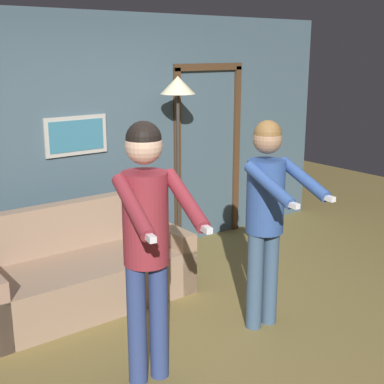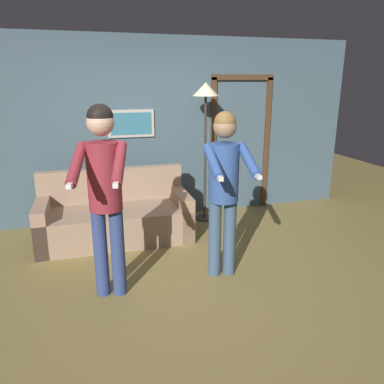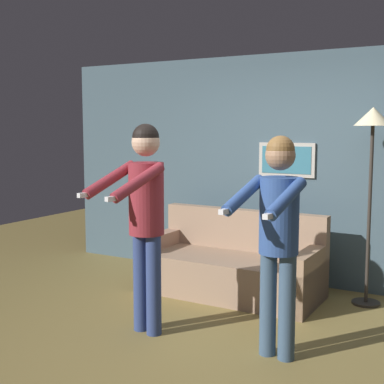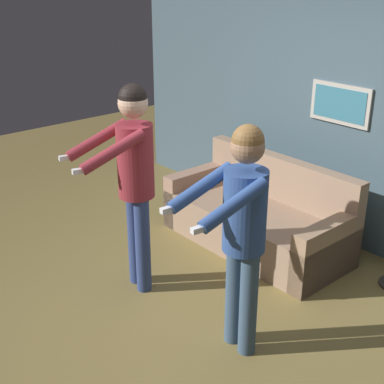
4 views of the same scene
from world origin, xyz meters
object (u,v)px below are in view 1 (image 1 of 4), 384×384
(person_standing_right, at_px, (267,206))
(torchiere_lamp, at_px, (178,105))
(person_standing_left, at_px, (147,229))
(couch, at_px, (82,274))

(person_standing_right, bearing_deg, torchiere_lamp, 78.22)
(person_standing_left, height_order, person_standing_right, person_standing_left)
(torchiere_lamp, distance_m, person_standing_left, 2.36)
(torchiere_lamp, xyz_separation_m, person_standing_right, (-0.34, -1.65, -0.64))
(couch, distance_m, torchiere_lamp, 1.97)
(torchiere_lamp, distance_m, person_standing_right, 1.80)
(couch, height_order, torchiere_lamp, torchiere_lamp)
(torchiere_lamp, height_order, person_standing_left, torchiere_lamp)
(couch, xyz_separation_m, torchiere_lamp, (1.34, 0.35, 1.40))
(torchiere_lamp, bearing_deg, person_standing_left, -131.18)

